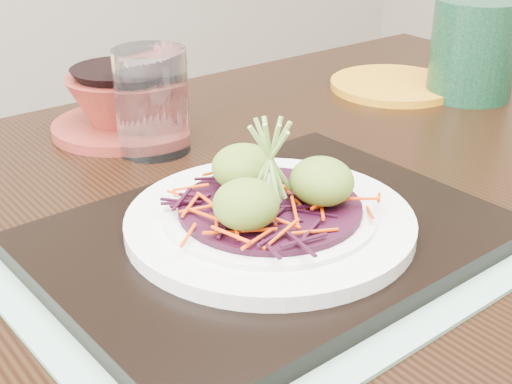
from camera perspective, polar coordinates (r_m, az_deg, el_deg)
dining_table at (r=0.68m, az=1.71°, el=-10.29°), size 1.31×0.91×0.79m
placemat at (r=0.59m, az=1.10°, el=-4.49°), size 0.44×0.36×0.00m
serving_tray at (r=0.58m, az=1.11°, el=-3.65°), size 0.38×0.30×0.02m
white_plate at (r=0.58m, az=1.12°, el=-2.28°), size 0.23×0.23×0.02m
cabbage_bed at (r=0.57m, az=1.13°, el=-1.23°), size 0.15×0.15×0.01m
carrot_julienne at (r=0.57m, az=1.14°, el=-0.58°), size 0.18×0.18×0.01m
guacamole_scoops at (r=0.56m, az=1.18°, el=0.65°), size 0.13×0.11×0.04m
scallion_garnish at (r=0.55m, az=1.17°, el=2.34°), size 0.05×0.05×0.08m
water_glass at (r=0.77m, az=-8.33°, el=7.20°), size 0.10×0.10×0.11m
terracotta_bowl_set at (r=0.84m, az=-10.91°, el=6.68°), size 0.19×0.19×0.07m
yellow_plate at (r=1.01m, az=10.94°, el=8.40°), size 0.21×0.21×0.01m
green_jar at (r=0.98m, az=16.98°, el=10.89°), size 0.13×0.13×0.13m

